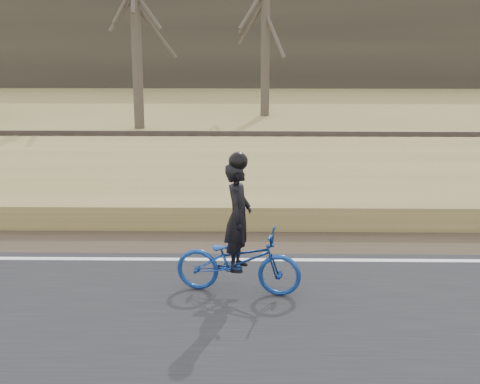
{
  "coord_description": "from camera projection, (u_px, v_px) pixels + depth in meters",
  "views": [
    {
      "loc": [
        3.41,
        -9.8,
        3.77
      ],
      "look_at": [
        3.25,
        0.5,
        1.1
      ],
      "focal_mm": 50.0,
      "sensor_mm": 36.0,
      "label": 1
    }
  ],
  "objects": [
    {
      "name": "ballast",
      "position": [
        125.0,
        154.0,
        18.17
      ],
      "size": [
        120.0,
        3.0,
        0.45
      ],
      "primitive_type": "cube",
      "color": "slate",
      "rests_on": "ground"
    },
    {
      "name": "treeline_backdrop",
      "position": [
        192.0,
        33.0,
        38.77
      ],
      "size": [
        120.0,
        4.0,
        6.0
      ],
      "primitive_type": "cube",
      "color": "#383328",
      "rests_on": "ground"
    },
    {
      "name": "ground",
      "position": [
        33.0,
        267.0,
        10.48
      ],
      "size": [
        120.0,
        120.0,
        0.0
      ],
      "primitive_type": "plane",
      "color": "#99884E",
      "rests_on": "ground"
    },
    {
      "name": "cyclist",
      "position": [
        238.0,
        250.0,
        9.22
      ],
      "size": [
        1.84,
        0.91,
        2.0
      ],
      "rotation": [
        0.0,
        0.0,
        1.4
      ],
      "color": "navy",
      "rests_on": "road"
    },
    {
      "name": "shoulder",
      "position": [
        55.0,
        241.0,
        11.64
      ],
      "size": [
        120.0,
        1.6,
        0.04
      ],
      "primitive_type": "cube",
      "color": "#473A2B",
      "rests_on": "ground"
    },
    {
      "name": "edge_line",
      "position": [
        37.0,
        259.0,
        10.66
      ],
      "size": [
        120.0,
        0.12,
        0.01
      ],
      "primitive_type": "cube",
      "color": "silver",
      "rests_on": "road"
    },
    {
      "name": "embankment",
      "position": [
        93.0,
        188.0,
        14.49
      ],
      "size": [
        120.0,
        5.0,
        0.44
      ],
      "primitive_type": "cube",
      "color": "#99884E",
      "rests_on": "ground"
    },
    {
      "name": "bare_tree_near_left",
      "position": [
        135.0,
        12.0,
        22.84
      ],
      "size": [
        0.36,
        0.36,
        8.05
      ],
      "primitive_type": "cylinder",
      "color": "brown",
      "rests_on": "ground"
    },
    {
      "name": "railroad",
      "position": [
        124.0,
        143.0,
        18.09
      ],
      "size": [
        120.0,
        2.4,
        0.29
      ],
      "color": "black",
      "rests_on": "ballast"
    },
    {
      "name": "bare_tree_center",
      "position": [
        266.0,
        12.0,
        25.94
      ],
      "size": [
        0.36,
        0.36,
        8.07
      ],
      "primitive_type": "cylinder",
      "color": "brown",
      "rests_on": "ground"
    }
  ]
}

